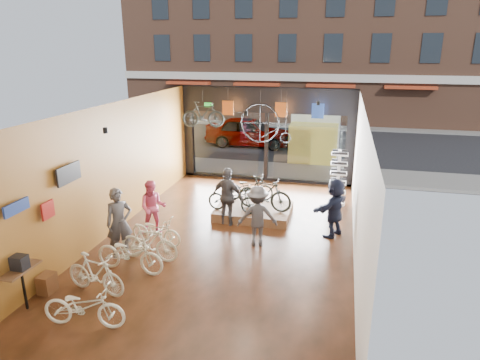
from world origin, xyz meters
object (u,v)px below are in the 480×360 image
(street_car, at_px, (249,131))
(display_bike_left, at_px, (233,199))
(display_bike_right, at_px, (249,188))
(floor_bike_2, at_px, (130,253))
(customer_5, at_px, (334,207))
(floor_bike_4, at_px, (156,231))
(floor_bike_0, at_px, (84,306))
(customer_2, at_px, (228,197))
(floor_bike_3, at_px, (149,243))
(display_platform, at_px, (254,212))
(customer_1, at_px, (153,207))
(customer_3, at_px, (257,216))
(sunglasses_rack, at_px, (338,178))
(floor_bike_1, at_px, (95,274))
(display_bike_mid, at_px, (265,194))
(customer_0, at_px, (119,223))
(penny_farthing, at_px, (268,125))
(hung_bike, at_px, (203,114))
(box_truck, at_px, (317,128))

(street_car, distance_m, display_bike_left, 10.72)
(display_bike_right, bearing_deg, floor_bike_2, 151.28)
(display_bike_right, distance_m, customer_5, 3.30)
(floor_bike_2, distance_m, floor_bike_4, 1.55)
(floor_bike_0, distance_m, customer_2, 5.79)
(floor_bike_3, bearing_deg, display_platform, -26.25)
(display_bike_right, relative_size, customer_1, 1.00)
(customer_3, bearing_deg, floor_bike_0, 44.80)
(sunglasses_rack, bearing_deg, floor_bike_1, -113.09)
(display_bike_mid, xyz_separation_m, sunglasses_rack, (2.25, 1.86, 0.14))
(customer_1, bearing_deg, floor_bike_0, -101.38)
(display_bike_mid, height_order, customer_2, customer_2)
(street_car, xyz_separation_m, floor_bike_0, (0.33, -16.49, -0.37))
(floor_bike_2, bearing_deg, display_bike_right, -16.44)
(customer_0, bearing_deg, penny_farthing, 26.42)
(floor_bike_3, xyz_separation_m, display_platform, (2.02, 3.59, -0.34))
(floor_bike_2, relative_size, floor_bike_3, 1.13)
(floor_bike_0, xyz_separation_m, customer_1, (-0.54, 4.43, 0.37))
(customer_2, relative_size, customer_5, 1.04)
(hung_bike, bearing_deg, display_platform, -142.74)
(display_platform, xyz_separation_m, customer_5, (2.58, -0.93, 0.73))
(customer_3, bearing_deg, floor_bike_3, 16.39)
(customer_5, bearing_deg, street_car, -127.14)
(street_car, xyz_separation_m, display_platform, (2.39, -10.03, -0.66))
(floor_bike_4, relative_size, display_platform, 0.65)
(customer_2, bearing_deg, customer_1, 47.20)
(customer_1, height_order, customer_5, customer_5)
(box_truck, height_order, customer_2, box_truck)
(customer_3, bearing_deg, display_bike_mid, -99.98)
(box_truck, height_order, floor_bike_2, box_truck)
(box_truck, distance_m, floor_bike_1, 14.88)
(box_truck, bearing_deg, display_bike_right, -101.27)
(floor_bike_2, xyz_separation_m, customer_3, (2.75, 2.19, 0.38))
(customer_0, bearing_deg, floor_bike_1, -120.17)
(floor_bike_4, bearing_deg, hung_bike, 10.46)
(sunglasses_rack, xyz_separation_m, penny_farthing, (-2.72, 1.27, 1.52))
(floor_bike_4, distance_m, display_platform, 3.51)
(sunglasses_rack, bearing_deg, display_bike_mid, -127.36)
(display_bike_mid, relative_size, customer_2, 0.99)
(customer_0, bearing_deg, customer_5, -15.04)
(customer_3, height_order, penny_farthing, penny_farthing)
(display_bike_mid, relative_size, customer_1, 1.10)
(display_bike_left, height_order, penny_farthing, penny_farthing)
(display_bike_mid, distance_m, customer_5, 2.35)
(floor_bike_4, height_order, customer_1, customer_1)
(floor_bike_0, bearing_deg, floor_bike_3, -7.19)
(floor_bike_2, height_order, penny_farthing, penny_farthing)
(floor_bike_0, relative_size, floor_bike_4, 1.08)
(customer_3, distance_m, penny_farthing, 5.35)
(customer_1, bearing_deg, customer_0, -117.36)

